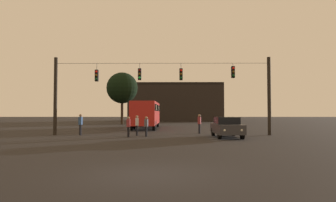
{
  "coord_description": "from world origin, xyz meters",
  "views": [
    {
      "loc": [
        0.72,
        -8.97,
        1.88
      ],
      "look_at": [
        0.47,
        18.43,
        2.9
      ],
      "focal_mm": 31.8,
      "sensor_mm": 36.0,
      "label": 1
    }
  ],
  "objects_px": {
    "pedestrian_near_bus": "(128,126)",
    "pedestrian_trailing": "(137,124)",
    "car_near_right": "(227,127)",
    "pedestrian_crossing_center": "(199,123)",
    "pedestrian_crossing_left": "(80,123)",
    "pedestrian_crossing_right": "(146,125)",
    "city_bus": "(147,112)",
    "tree_left_silhouette": "(122,88)"
  },
  "relations": [
    {
      "from": "car_near_right",
      "to": "pedestrian_crossing_center",
      "type": "xyz_separation_m",
      "value": [
        -1.63,
        4.07,
        0.15
      ]
    },
    {
      "from": "city_bus",
      "to": "pedestrian_crossing_right",
      "type": "relative_size",
      "value": 7.13
    },
    {
      "from": "pedestrian_crossing_right",
      "to": "pedestrian_near_bus",
      "type": "bearing_deg",
      "value": -160.96
    },
    {
      "from": "pedestrian_crossing_left",
      "to": "tree_left_silhouette",
      "type": "xyz_separation_m",
      "value": [
        -0.04,
        20.94,
        4.57
      ]
    },
    {
      "from": "pedestrian_crossing_left",
      "to": "pedestrian_crossing_right",
      "type": "distance_m",
      "value": 5.65
    },
    {
      "from": "city_bus",
      "to": "pedestrian_crossing_left",
      "type": "bearing_deg",
      "value": -113.99
    },
    {
      "from": "pedestrian_crossing_center",
      "to": "pedestrian_crossing_left",
      "type": "bearing_deg",
      "value": -168.42
    },
    {
      "from": "car_near_right",
      "to": "pedestrian_near_bus",
      "type": "height_order",
      "value": "pedestrian_near_bus"
    },
    {
      "from": "pedestrian_crossing_center",
      "to": "tree_left_silhouette",
      "type": "distance_m",
      "value": 21.85
    },
    {
      "from": "pedestrian_near_bus",
      "to": "pedestrian_trailing",
      "type": "distance_m",
      "value": 1.55
    },
    {
      "from": "car_near_right",
      "to": "pedestrian_trailing",
      "type": "xyz_separation_m",
      "value": [
        -6.86,
        1.71,
        0.11
      ]
    },
    {
      "from": "pedestrian_crossing_center",
      "to": "car_near_right",
      "type": "bearing_deg",
      "value": -68.21
    },
    {
      "from": "car_near_right",
      "to": "pedestrian_crossing_right",
      "type": "height_order",
      "value": "pedestrian_crossing_right"
    },
    {
      "from": "pedestrian_crossing_right",
      "to": "tree_left_silhouette",
      "type": "height_order",
      "value": "tree_left_silhouette"
    },
    {
      "from": "pedestrian_crossing_center",
      "to": "tree_left_silhouette",
      "type": "xyz_separation_m",
      "value": [
        -9.93,
        18.91,
        4.6
      ]
    },
    {
      "from": "car_near_right",
      "to": "pedestrian_trailing",
      "type": "relative_size",
      "value": 2.7
    },
    {
      "from": "car_near_right",
      "to": "pedestrian_crossing_right",
      "type": "bearing_deg",
      "value": 173.5
    },
    {
      "from": "pedestrian_crossing_center",
      "to": "pedestrian_trailing",
      "type": "bearing_deg",
      "value": -155.7
    },
    {
      "from": "city_bus",
      "to": "pedestrian_crossing_left",
      "type": "xyz_separation_m",
      "value": [
        -4.56,
        -10.26,
        -0.89
      ]
    },
    {
      "from": "car_near_right",
      "to": "pedestrian_crossing_left",
      "type": "height_order",
      "value": "pedestrian_crossing_left"
    },
    {
      "from": "pedestrian_crossing_left",
      "to": "pedestrian_trailing",
      "type": "distance_m",
      "value": 4.67
    },
    {
      "from": "pedestrian_crossing_left",
      "to": "pedestrian_crossing_center",
      "type": "distance_m",
      "value": 10.09
    },
    {
      "from": "car_near_right",
      "to": "pedestrian_near_bus",
      "type": "distance_m",
      "value": 7.34
    },
    {
      "from": "city_bus",
      "to": "pedestrian_trailing",
      "type": "bearing_deg",
      "value": -89.51
    },
    {
      "from": "tree_left_silhouette",
      "to": "pedestrian_crossing_center",
      "type": "bearing_deg",
      "value": -62.3
    },
    {
      "from": "pedestrian_crossing_left",
      "to": "tree_left_silhouette",
      "type": "height_order",
      "value": "tree_left_silhouette"
    },
    {
      "from": "tree_left_silhouette",
      "to": "pedestrian_trailing",
      "type": "bearing_deg",
      "value": -77.54
    },
    {
      "from": "pedestrian_crossing_left",
      "to": "pedestrian_crossing_center",
      "type": "height_order",
      "value": "pedestrian_crossing_left"
    },
    {
      "from": "pedestrian_crossing_right",
      "to": "pedestrian_trailing",
      "type": "relative_size",
      "value": 0.95
    },
    {
      "from": "pedestrian_near_bus",
      "to": "car_near_right",
      "type": "bearing_deg",
      "value": -1.84
    },
    {
      "from": "pedestrian_crossing_left",
      "to": "pedestrian_near_bus",
      "type": "height_order",
      "value": "pedestrian_crossing_left"
    },
    {
      "from": "pedestrian_crossing_right",
      "to": "tree_left_silhouette",
      "type": "bearing_deg",
      "value": 103.93
    },
    {
      "from": "city_bus",
      "to": "pedestrian_near_bus",
      "type": "bearing_deg",
      "value": -91.85
    },
    {
      "from": "pedestrian_crossing_left",
      "to": "tree_left_silhouette",
      "type": "distance_m",
      "value": 21.43
    },
    {
      "from": "city_bus",
      "to": "tree_left_silhouette",
      "type": "distance_m",
      "value": 12.2
    },
    {
      "from": "pedestrian_near_bus",
      "to": "tree_left_silhouette",
      "type": "xyz_separation_m",
      "value": [
        -4.22,
        22.75,
        4.68
      ]
    },
    {
      "from": "pedestrian_crossing_left",
      "to": "pedestrian_near_bus",
      "type": "xyz_separation_m",
      "value": [
        4.17,
        -1.81,
        -0.11
      ]
    },
    {
      "from": "car_near_right",
      "to": "pedestrian_crossing_left",
      "type": "relative_size",
      "value": 2.54
    },
    {
      "from": "pedestrian_crossing_left",
      "to": "pedestrian_crossing_right",
      "type": "height_order",
      "value": "pedestrian_crossing_left"
    },
    {
      "from": "pedestrian_near_bus",
      "to": "pedestrian_crossing_left",
      "type": "bearing_deg",
      "value": 156.52
    },
    {
      "from": "car_near_right",
      "to": "pedestrian_crossing_center",
      "type": "relative_size",
      "value": 2.6
    },
    {
      "from": "pedestrian_trailing",
      "to": "tree_left_silhouette",
      "type": "xyz_separation_m",
      "value": [
        -4.7,
        21.27,
        4.64
      ]
    }
  ]
}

